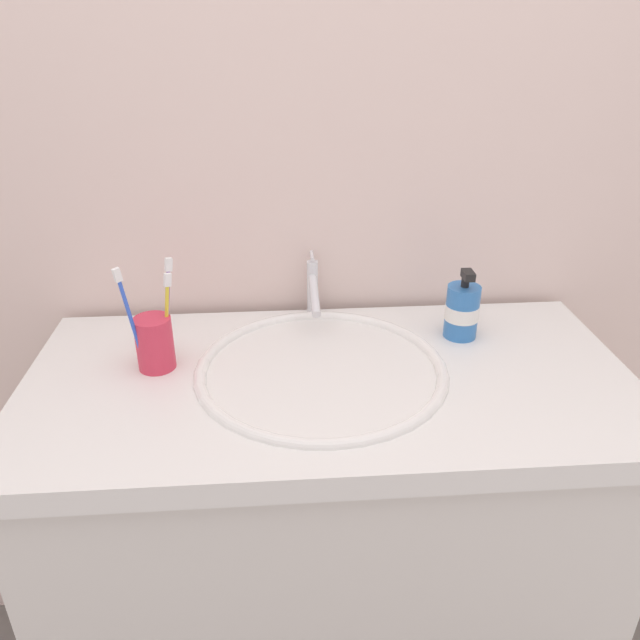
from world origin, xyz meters
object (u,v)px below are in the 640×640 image
toothbrush_blue (130,315)px  soap_dispenser (462,311)px  toothbrush_yellow (167,314)px  faucet (313,289)px  toothbrush_purple (167,305)px  toothbrush_cup (155,343)px

toothbrush_blue → soap_dispenser: toothbrush_blue is taller
toothbrush_yellow → faucet: bearing=33.1°
faucet → toothbrush_blue: (-0.34, -0.21, 0.06)m
toothbrush_yellow → toothbrush_blue: 0.07m
toothbrush_blue → toothbrush_purple: 0.07m
toothbrush_purple → soap_dispenser: bearing=6.2°
toothbrush_yellow → soap_dispenser: (0.57, 0.07, -0.05)m
toothbrush_cup → toothbrush_purple: size_ratio=0.50×
toothbrush_blue → soap_dispenser: size_ratio=1.41×
toothbrush_blue → toothbrush_purple: size_ratio=1.03×
faucet → toothbrush_cup: size_ratio=1.59×
toothbrush_blue → soap_dispenser: 0.64m
toothbrush_cup → toothbrush_yellow: toothbrush_yellow is taller
toothbrush_yellow → toothbrush_purple: 0.02m
toothbrush_blue → soap_dispenser: bearing=9.5°
faucet → soap_dispenser: bearing=-20.3°
faucet → toothbrush_blue: toothbrush_blue is taller
toothbrush_blue → toothbrush_purple: (0.06, 0.04, -0.00)m
faucet → toothbrush_purple: (-0.28, -0.17, 0.05)m
soap_dispenser → toothbrush_yellow: bearing=-172.8°
faucet → toothbrush_blue: size_ratio=0.78×
toothbrush_cup → toothbrush_blue: size_ratio=0.49×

